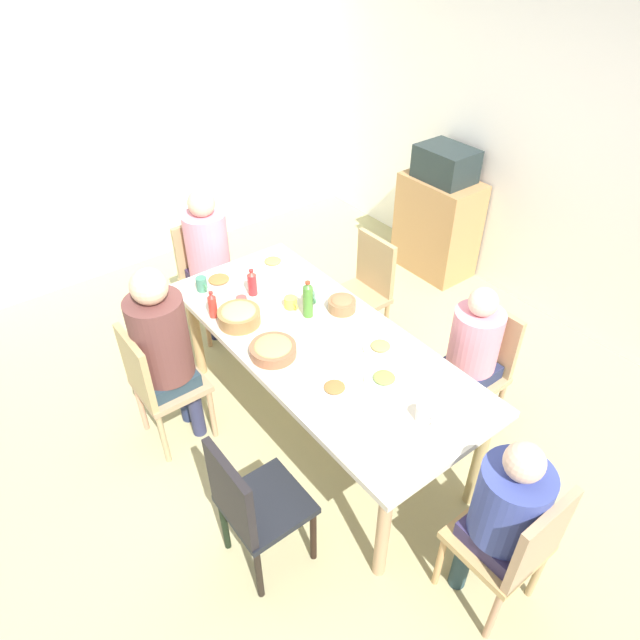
# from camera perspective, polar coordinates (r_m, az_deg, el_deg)

# --- Properties ---
(ground_plane) EXTENTS (6.63, 6.63, 0.00)m
(ground_plane) POSITION_cam_1_polar(r_m,az_deg,el_deg) (3.91, 0.00, -10.81)
(ground_plane) COLOR tan
(wall_back) EXTENTS (5.77, 0.12, 2.60)m
(wall_back) POSITION_cam_1_polar(r_m,az_deg,el_deg) (4.75, 24.29, 14.44)
(wall_back) COLOR white
(wall_back) RESTS_ON ground_plane
(wall_left) EXTENTS (0.12, 4.90, 2.60)m
(wall_left) POSITION_cam_1_polar(r_m,az_deg,el_deg) (5.38, -19.66, 18.04)
(wall_left) COLOR silver
(wall_left) RESTS_ON ground_plane
(dining_table) EXTENTS (2.18, 0.93, 0.78)m
(dining_table) POSITION_cam_1_polar(r_m,az_deg,el_deg) (3.42, 0.00, -3.04)
(dining_table) COLOR beige
(dining_table) RESTS_ON ground_plane
(chair_0) EXTENTS (0.40, 0.40, 0.90)m
(chair_0) POSITION_cam_1_polar(r_m,az_deg,el_deg) (4.29, 4.51, 3.34)
(chair_0) COLOR tan
(chair_0) RESTS_ON ground_plane
(chair_1) EXTENTS (0.40, 0.40, 0.90)m
(chair_1) POSITION_cam_1_polar(r_m,az_deg,el_deg) (3.74, 15.57, -4.27)
(chair_1) COLOR tan
(chair_1) RESTS_ON ground_plane
(person_1) EXTENTS (0.30, 0.30, 1.12)m
(person_1) POSITION_cam_1_polar(r_m,az_deg,el_deg) (3.58, 15.05, -2.97)
(person_1) COLOR navy
(person_1) RESTS_ON ground_plane
(chair_2) EXTENTS (0.40, 0.40, 0.90)m
(chair_2) POSITION_cam_1_polar(r_m,az_deg,el_deg) (2.94, 18.96, -20.70)
(chair_2) COLOR tan
(chair_2) RESTS_ON ground_plane
(person_2) EXTENTS (0.32, 0.32, 1.12)m
(person_2) POSITION_cam_1_polar(r_m,az_deg,el_deg) (2.83, 18.17, -17.76)
(person_2) COLOR #253C43
(person_2) RESTS_ON ground_plane
(chair_3) EXTENTS (0.40, 0.40, 0.90)m
(chair_3) POSITION_cam_1_polar(r_m,az_deg,el_deg) (4.55, -11.37, 4.84)
(chair_3) COLOR tan
(chair_3) RESTS_ON ground_plane
(person_3) EXTENTS (0.32, 0.32, 1.23)m
(person_3) POSITION_cam_1_polar(r_m,az_deg,el_deg) (4.37, -11.18, 6.83)
(person_3) COLOR #323743
(person_3) RESTS_ON ground_plane
(chair_4) EXTENTS (0.40, 0.40, 0.90)m
(chair_4) POSITION_cam_1_polar(r_m,az_deg,el_deg) (2.94, -6.92, -17.95)
(chair_4) COLOR black
(chair_4) RESTS_ON ground_plane
(chair_5) EXTENTS (0.40, 0.40, 0.90)m
(chair_5) POSITION_cam_1_polar(r_m,az_deg,el_deg) (3.62, -16.12, -6.00)
(chair_5) COLOR tan
(chair_5) RESTS_ON ground_plane
(person_5) EXTENTS (0.34, 0.34, 1.29)m
(person_5) POSITION_cam_1_polar(r_m,az_deg,el_deg) (3.47, -15.56, -2.24)
(person_5) COLOR #232D50
(person_5) RESTS_ON ground_plane
(plate_0) EXTENTS (0.21, 0.21, 0.04)m
(plate_0) POSITION_cam_1_polar(r_m,az_deg,el_deg) (3.04, 1.48, -6.95)
(plate_0) COLOR white
(plate_0) RESTS_ON dining_table
(plate_1) EXTENTS (0.22, 0.22, 0.04)m
(plate_1) POSITION_cam_1_polar(r_m,az_deg,el_deg) (4.06, -4.77, 5.81)
(plate_1) COLOR white
(plate_1) RESTS_ON dining_table
(plate_2) EXTENTS (0.26, 0.26, 0.04)m
(plate_2) POSITION_cam_1_polar(r_m,az_deg,el_deg) (3.91, -10.15, 3.92)
(plate_2) COLOR silver
(plate_2) RESTS_ON dining_table
(plate_3) EXTENTS (0.21, 0.21, 0.04)m
(plate_3) POSITION_cam_1_polar(r_m,az_deg,el_deg) (3.31, 6.12, -2.76)
(plate_3) COLOR silver
(plate_3) RESTS_ON dining_table
(plate_4) EXTENTS (0.22, 0.22, 0.04)m
(plate_4) POSITION_cam_1_polar(r_m,az_deg,el_deg) (3.11, 6.48, -5.96)
(plate_4) COLOR white
(plate_4) RESTS_ON dining_table
(bowl_0) EXTENTS (0.27, 0.27, 0.09)m
(bowl_0) POSITION_cam_1_polar(r_m,az_deg,el_deg) (3.25, -4.76, -2.94)
(bowl_0) COLOR #995D3E
(bowl_0) RESTS_ON dining_table
(bowl_1) EXTENTS (0.26, 0.26, 0.11)m
(bowl_1) POSITION_cam_1_polar(r_m,az_deg,el_deg) (3.50, -8.17, 0.43)
(bowl_1) COLOR olive
(bowl_1) RESTS_ON dining_table
(bowl_2) EXTENTS (0.18, 0.18, 0.10)m
(bowl_2) POSITION_cam_1_polar(r_m,az_deg,el_deg) (3.58, 2.23, 1.65)
(bowl_2) COLOR #916742
(bowl_2) RESTS_ON dining_table
(cup_0) EXTENTS (0.11, 0.07, 0.07)m
(cup_0) POSITION_cam_1_polar(r_m,az_deg,el_deg) (3.66, -1.05, 2.33)
(cup_0) COLOR #4F8660
(cup_0) RESTS_ON dining_table
(cup_1) EXTENTS (0.12, 0.08, 0.07)m
(cup_1) POSITION_cam_1_polar(r_m,az_deg,el_deg) (3.61, -2.97, 1.76)
(cup_1) COLOR #EECF4C
(cup_1) RESTS_ON dining_table
(cup_2) EXTENTS (0.12, 0.08, 0.09)m
(cup_2) POSITION_cam_1_polar(r_m,az_deg,el_deg) (2.92, 10.48, -9.29)
(cup_2) COLOR white
(cup_2) RESTS_ON dining_table
(cup_3) EXTENTS (0.11, 0.07, 0.08)m
(cup_3) POSITION_cam_1_polar(r_m,az_deg,el_deg) (3.63, -7.88, 1.72)
(cup_3) COLOR #C34743
(cup_3) RESTS_ON dining_table
(cup_4) EXTENTS (0.11, 0.07, 0.10)m
(cup_4) POSITION_cam_1_polar(r_m,az_deg,el_deg) (3.83, -11.83, 3.55)
(cup_4) COLOR #438268
(cup_4) RESTS_ON dining_table
(bottle_0) EXTENTS (0.06, 0.06, 0.26)m
(bottle_0) POSITION_cam_1_polar(r_m,az_deg,el_deg) (3.48, -1.23, 2.05)
(bottle_0) COLOR #47842F
(bottle_0) RESTS_ON dining_table
(bottle_1) EXTENTS (0.05, 0.05, 0.19)m
(bottle_1) POSITION_cam_1_polar(r_m,az_deg,el_deg) (3.56, -10.79, 1.49)
(bottle_1) COLOR red
(bottle_1) RESTS_ON dining_table
(bottle_2) EXTENTS (0.06, 0.06, 0.19)m
(bottle_2) POSITION_cam_1_polar(r_m,az_deg,el_deg) (3.72, -6.85, 3.74)
(bottle_2) COLOR red
(bottle_2) RESTS_ON dining_table
(side_cabinet) EXTENTS (0.70, 0.44, 0.90)m
(side_cabinet) POSITION_cam_1_polar(r_m,az_deg,el_deg) (5.35, 11.71, 9.31)
(side_cabinet) COLOR #B1804E
(side_cabinet) RESTS_ON ground_plane
(microwave) EXTENTS (0.48, 0.36, 0.28)m
(microwave) POSITION_cam_1_polar(r_m,az_deg,el_deg) (5.11, 12.56, 15.13)
(microwave) COLOR #202C2D
(microwave) RESTS_ON side_cabinet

